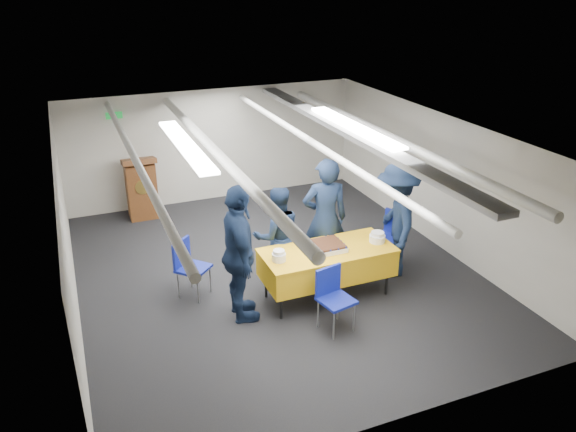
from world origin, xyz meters
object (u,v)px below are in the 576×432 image
object	(u,v)px
chair_right	(391,232)
podium	(141,187)
sheet_cake	(324,246)
chair_left	(188,262)
sailor_b	(277,236)
serving_table	(327,262)
sailor_d	(396,220)
chair_near	(333,293)
sailor_a	(325,219)
sailor_c	(239,255)

from	to	relation	value
chair_right	podium	bearing A→B (deg)	135.94
sheet_cake	chair_left	world-z (taller)	chair_left
sheet_cake	sailor_b	bearing A→B (deg)	126.27
podium	chair_left	distance (m)	3.17
serving_table	sailor_d	bearing A→B (deg)	10.54
sailor_d	podium	bearing A→B (deg)	-117.34
chair_left	sailor_b	xyz separation A→B (m)	(1.34, -0.15, 0.25)
podium	sailor_d	distance (m)	5.02
sailor_b	sailor_d	world-z (taller)	sailor_d
chair_near	sailor_d	world-z (taller)	sailor_d
podium	chair_left	world-z (taller)	podium
sheet_cake	sailor_a	size ratio (longest dim) A/B	0.30
sheet_cake	chair_right	bearing A→B (deg)	20.99
chair_left	sailor_d	size ratio (longest dim) A/B	0.48
chair_right	sailor_c	bearing A→B (deg)	-166.85
podium	sailor_c	size ratio (longest dim) A/B	0.64
sheet_cake	sailor_d	xyz separation A→B (m)	(1.33, 0.22, 0.10)
sheet_cake	sailor_a	world-z (taller)	sailor_a
sailor_c	chair_left	bearing A→B (deg)	37.32
sailor_a	sailor_d	xyz separation A→B (m)	(1.04, -0.36, -0.05)
podium	chair_right	bearing A→B (deg)	-44.06
serving_table	sheet_cake	bearing A→B (deg)	157.03
podium	chair_left	bearing A→B (deg)	-86.69
sheet_cake	sailor_d	size ratio (longest dim) A/B	0.31
sailor_c	sailor_a	bearing A→B (deg)	-61.24
sailor_b	sailor_c	bearing A→B (deg)	46.25
sheet_cake	sailor_b	xyz separation A→B (m)	(-0.47, 0.64, -0.03)
sheet_cake	podium	bearing A→B (deg)	116.80
chair_right	sailor_d	size ratio (longest dim) A/B	0.48
serving_table	chair_right	world-z (taller)	chair_right
sheet_cake	sailor_c	distance (m)	1.30
chair_near	chair_left	size ratio (longest dim) A/B	1.00
chair_near	sheet_cake	bearing A→B (deg)	73.32
chair_left	chair_right	bearing A→B (deg)	-3.79
sailor_b	sailor_d	xyz separation A→B (m)	(1.80, -0.43, 0.13)
serving_table	chair_near	size ratio (longest dim) A/B	2.21
chair_left	sailor_d	distance (m)	3.22
chair_right	sheet_cake	bearing A→B (deg)	-159.01
sailor_b	sailor_c	xyz separation A→B (m)	(-0.82, -0.72, 0.20)
sailor_a	chair_left	bearing A→B (deg)	6.28
chair_right	sailor_c	size ratio (longest dim) A/B	0.44
chair_right	sailor_a	world-z (taller)	sailor_a
serving_table	chair_right	xyz separation A→B (m)	(1.45, 0.60, -0.03)
chair_left	sailor_b	size ratio (longest dim) A/B	0.55
sheet_cake	serving_table	bearing A→B (deg)	-22.97
chair_near	sailor_d	xyz separation A→B (m)	(1.56, 0.97, 0.38)
chair_right	sailor_b	distance (m)	1.99
chair_left	sailor_d	xyz separation A→B (m)	(3.15, -0.58, 0.38)
chair_right	sailor_b	size ratio (longest dim) A/B	0.55
chair_right	sailor_a	bearing A→B (deg)	179.96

